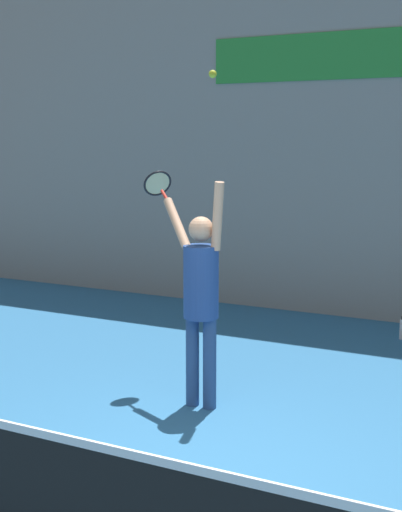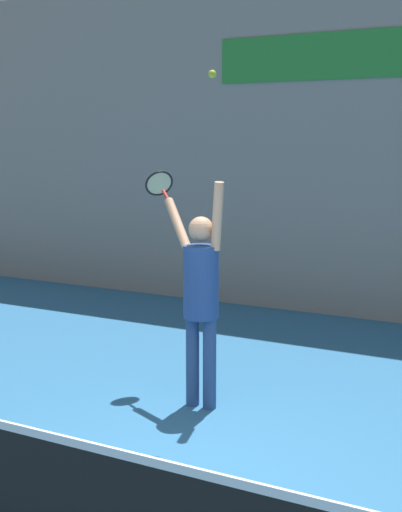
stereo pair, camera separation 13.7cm
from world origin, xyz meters
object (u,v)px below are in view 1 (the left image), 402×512
(tennis_racket, at_px, (158,184))
(tennis_ball, at_px, (213,74))
(water_bottle, at_px, (402,329))
(tennis_player, at_px, (201,290))

(tennis_racket, distance_m, tennis_ball, 1.50)
(water_bottle, bearing_deg, tennis_ball, -108.12)
(tennis_player, relative_size, tennis_racket, 5.52)
(tennis_ball, xyz_separation_m, water_bottle, (1.11, 3.40, -3.01))
(tennis_racket, height_order, water_bottle, tennis_racket)
(tennis_racket, relative_size, tennis_ball, 5.63)
(tennis_ball, bearing_deg, tennis_racket, 147.27)
(water_bottle, bearing_deg, tennis_racket, -125.75)
(tennis_racket, bearing_deg, tennis_player, -32.96)
(tennis_player, distance_m, water_bottle, 3.67)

